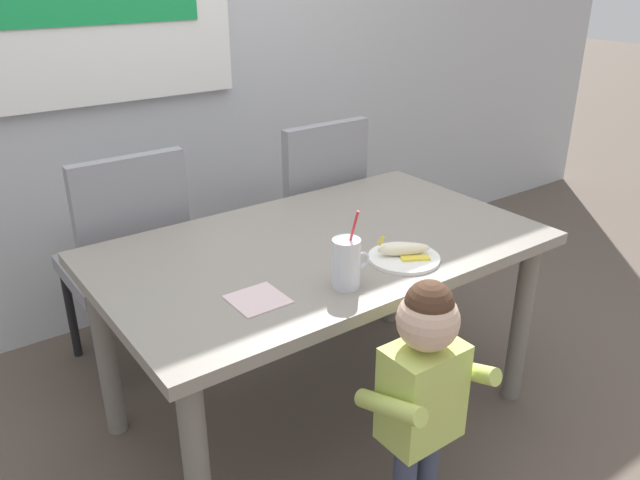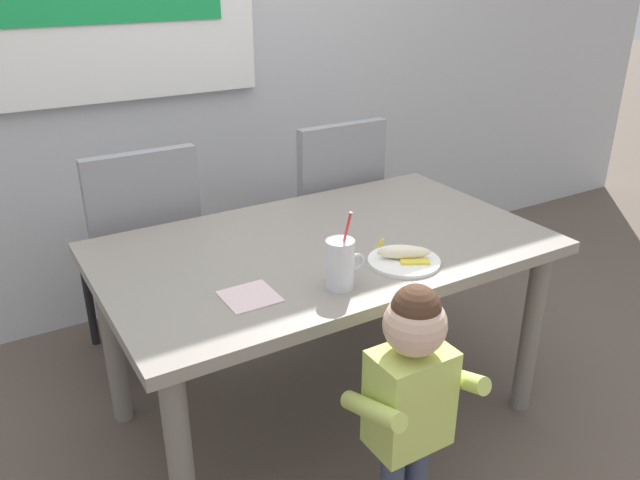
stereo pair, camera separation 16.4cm
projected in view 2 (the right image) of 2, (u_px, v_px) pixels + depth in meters
name	position (u px, v px, depth m)	size (l,w,h in m)	color
ground_plane	(324.00, 411.00, 2.44)	(24.00, 24.00, 0.00)	brown
dining_table	(325.00, 267.00, 2.18)	(1.50, 0.88, 0.71)	gray
dining_chair_left	(142.00, 247.00, 2.52)	(0.44, 0.45, 0.96)	gray
dining_chair_right	(328.00, 209.00, 2.91)	(0.44, 0.45, 0.96)	gray
toddler_standing	(411.00, 388.00, 1.72)	(0.33, 0.24, 0.84)	#3F4760
milk_cup	(340.00, 267.00, 1.83)	(0.13, 0.08, 0.25)	silver
snack_plate	(404.00, 261.00, 2.00)	(0.23, 0.23, 0.01)	white
peeled_banana	(405.00, 253.00, 2.00)	(0.17, 0.14, 0.07)	#F4EAC6
paper_napkin	(250.00, 296.00, 1.80)	(0.15, 0.15, 0.00)	silver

